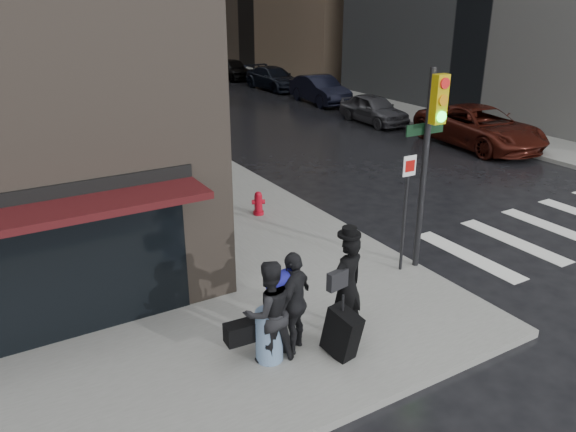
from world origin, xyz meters
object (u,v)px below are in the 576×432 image
man_greycoat (294,302)px  parked_car_1 (374,109)px  fire_hydrant (258,204)px  parked_car_5 (194,60)px  parked_car_6 (168,56)px  parked_car_2 (320,90)px  parked_car_3 (274,78)px  man_overcoat (346,293)px  traffic_light (428,145)px  parked_car_4 (233,69)px  parked_car_0 (479,127)px  man_jeans (268,312)px

man_greycoat → parked_car_1: size_ratio=0.45×
fire_hydrant → parked_car_5: size_ratio=0.13×
parked_car_5 → parked_car_6: 5.54m
parked_car_2 → parked_car_3: (0.19, 5.54, -0.05)m
parked_car_1 → man_overcoat: bearing=-128.8°
traffic_light → parked_car_4: size_ratio=1.03×
parked_car_0 → parked_car_4: size_ratio=1.37×
parked_car_3 → man_greycoat: bearing=-121.8°
parked_car_3 → parked_car_6: size_ratio=0.99×
traffic_light → parked_car_0: traffic_light is taller
parked_car_0 → parked_car_1: size_ratio=1.44×
parked_car_6 → fire_hydrant: bearing=-107.9°
fire_hydrant → parked_car_4: 26.94m
man_greycoat → traffic_light: size_ratio=0.42×
parked_car_6 → parked_car_3: bearing=-88.3°
parked_car_3 → parked_car_5: 11.11m
parked_car_0 → parked_car_6: 33.24m
traffic_light → parked_car_2: traffic_light is taller
fire_hydrant → parked_car_5: 31.84m
traffic_light → parked_car_1: size_ratio=1.08×
parked_car_0 → parked_car_6: bearing=97.6°
parked_car_1 → parked_car_4: 16.63m
parked_car_0 → traffic_light: bearing=-138.6°
man_greycoat → fire_hydrant: man_greycoat is taller
man_greycoat → parked_car_5: man_greycoat is taller
man_jeans → parked_car_2: size_ratio=0.39×
man_overcoat → parked_car_1: 18.21m
man_jeans → man_greycoat: bearing=-171.4°
parked_car_1 → parked_car_4: parked_car_4 is taller
fire_hydrant → parked_car_0: (11.20, 2.42, 0.35)m
fire_hydrant → parked_car_0: bearing=12.2°
man_jeans → fire_hydrant: size_ratio=2.71×
man_greycoat → parked_car_5: bearing=-144.0°
parked_car_0 → parked_car_6: size_ratio=1.17×
man_overcoat → parked_car_6: man_overcoat is taller
parked_car_1 → parked_car_6: parked_car_6 is taller
parked_car_1 → parked_car_3: bearing=87.1°
parked_car_6 → parked_car_1: bearing=-91.5°
parked_car_1 → man_greycoat: bearing=-131.3°
man_overcoat → parked_car_3: man_overcoat is taller
man_overcoat → parked_car_3: 27.97m
man_jeans → parked_car_2: man_jeans is taller
parked_car_1 → parked_car_2: bearing=84.7°
parked_car_4 → man_greycoat: bearing=-110.1°
parked_car_0 → man_jeans: bearing=-144.0°
man_jeans → parked_car_3: (14.10, 24.80, -0.34)m
parked_car_2 → parked_car_1: bearing=-93.0°
man_overcoat → traffic_light: size_ratio=0.48×
parked_car_0 → parked_car_1: (-0.85, 5.54, -0.12)m
parked_car_0 → parked_car_2: (-0.17, 11.07, -0.04)m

